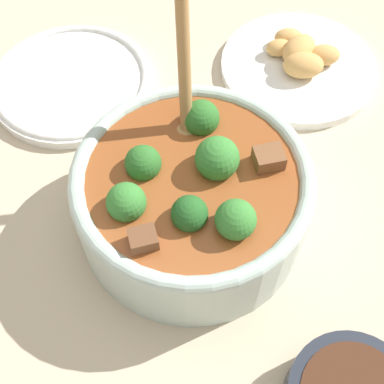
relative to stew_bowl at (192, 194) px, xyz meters
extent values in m
plane|color=#C6B293|center=(0.00, 0.00, -0.05)|extent=(4.00, 4.00, 0.00)
cylinder|color=#B2C6BC|center=(0.00, 0.00, -0.01)|extent=(0.23, 0.23, 0.08)
torus|color=#B2C6BC|center=(0.00, 0.00, 0.03)|extent=(0.23, 0.23, 0.02)
cylinder|color=brown|center=(0.00, 0.00, 0.01)|extent=(0.20, 0.20, 0.05)
sphere|color=#387F33|center=(-0.02, -0.01, 0.04)|extent=(0.04, 0.04, 0.04)
cylinder|color=#6B9956|center=(-0.02, -0.01, 0.01)|extent=(0.01, 0.01, 0.02)
sphere|color=#387F33|center=(-0.04, 0.05, 0.04)|extent=(0.04, 0.04, 0.04)
cylinder|color=#6B9956|center=(-0.04, 0.05, 0.02)|extent=(0.01, 0.01, 0.02)
sphere|color=#2D6B28|center=(0.05, -0.01, 0.04)|extent=(0.03, 0.03, 0.03)
cylinder|color=#6B9956|center=(0.05, -0.01, 0.01)|extent=(0.01, 0.01, 0.02)
sphere|color=#387F33|center=(0.06, 0.04, 0.04)|extent=(0.04, 0.04, 0.04)
cylinder|color=#6B9956|center=(0.06, 0.04, 0.01)|extent=(0.01, 0.01, 0.02)
sphere|color=#235B23|center=(0.00, 0.04, 0.04)|extent=(0.03, 0.03, 0.03)
cylinder|color=#6B9956|center=(0.00, 0.04, 0.01)|extent=(0.01, 0.01, 0.01)
sphere|color=#2D6B28|center=(-0.01, -0.06, 0.04)|extent=(0.04, 0.04, 0.04)
cylinder|color=#6B9956|center=(-0.01, -0.06, 0.01)|extent=(0.01, 0.01, 0.02)
cube|color=brown|center=(-0.07, -0.02, 0.04)|extent=(0.03, 0.03, 0.02)
cube|color=brown|center=(0.04, 0.07, 0.04)|extent=(0.03, 0.03, 0.02)
ellipsoid|color=#A87A47|center=(0.01, -0.06, 0.03)|extent=(0.04, 0.03, 0.01)
cylinder|color=#A87A47|center=(0.01, -0.09, 0.12)|extent=(0.02, 0.08, 0.20)
cylinder|color=white|center=(0.16, -0.18, -0.05)|extent=(0.20, 0.20, 0.01)
torus|color=white|center=(0.16, -0.18, -0.04)|extent=(0.19, 0.19, 0.01)
cylinder|color=white|center=(-0.12, -0.23, -0.05)|extent=(0.19, 0.19, 0.01)
ellipsoid|color=tan|center=(-0.10, -0.24, -0.03)|extent=(0.04, 0.03, 0.02)
ellipsoid|color=tan|center=(-0.12, -0.23, -0.03)|extent=(0.06, 0.06, 0.03)
ellipsoid|color=tan|center=(-0.15, -0.23, -0.03)|extent=(0.04, 0.03, 0.02)
ellipsoid|color=tan|center=(-0.11, -0.26, -0.03)|extent=(0.04, 0.03, 0.02)
ellipsoid|color=tan|center=(-0.12, -0.24, -0.03)|extent=(0.05, 0.04, 0.02)
ellipsoid|color=tan|center=(-0.12, -0.21, -0.03)|extent=(0.05, 0.04, 0.03)
camera|label=1|loc=(-0.01, 0.27, 0.43)|focal=50.00mm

